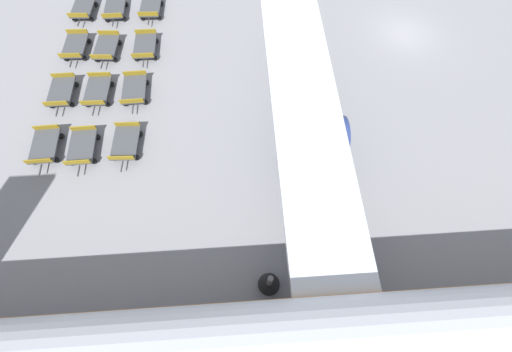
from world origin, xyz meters
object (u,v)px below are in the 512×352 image
baggage_dolly_row_mid_b_col_c (135,90)px  baggage_dolly_row_near_col_b (76,46)px  airplane (377,344)px  baggage_dolly_row_mid_a_col_d (83,147)px  baggage_dolly_row_mid_a_col_c (98,91)px  baggage_dolly_row_mid_b_col_a (151,7)px  baggage_dolly_row_near_col_a (83,8)px  baggage_dolly_row_near_col_d (45,146)px  baggage_dolly_row_mid_a_col_b (107,48)px  baggage_dolly_row_mid_a_col_a (115,9)px  baggage_dolly_row_mid_b_col_d (126,143)px  baggage_dolly_row_mid_b_col_b (145,47)px  baggage_dolly_row_near_col_c (62,92)px

baggage_dolly_row_mid_b_col_c → baggage_dolly_row_near_col_b: bearing=-126.1°
airplane → baggage_dolly_row_mid_a_col_d: (-9.44, -15.27, -2.91)m
baggage_dolly_row_mid_a_col_c → baggage_dolly_row_mid_b_col_a: 8.50m
airplane → baggage_dolly_row_near_col_a: airplane is taller
baggage_dolly_row_near_col_b → baggage_dolly_row_mid_a_col_d: bearing=19.5°
baggage_dolly_row_near_col_a → baggage_dolly_row_near_col_d: 12.25m
airplane → baggage_dolly_row_near_col_a: size_ratio=15.13×
baggage_dolly_row_near_col_d → baggage_dolly_row_mid_b_col_c: (-4.51, 4.38, 0.00)m
baggage_dolly_row_mid_a_col_b → baggage_dolly_row_mid_a_col_c: (3.89, 0.43, 0.00)m
baggage_dolly_row_mid_a_col_d → baggage_dolly_row_mid_a_col_a: bearing=-175.1°
airplane → baggage_dolly_row_near_col_b: airplane is taller
baggage_dolly_row_near_col_b → baggage_dolly_row_mid_b_col_a: same height
baggage_dolly_row_mid_a_col_c → baggage_dolly_row_mid_b_col_d: (3.82, 2.73, 0.00)m
baggage_dolly_row_near_col_d → baggage_dolly_row_mid_a_col_d: 2.24m
baggage_dolly_row_mid_a_col_c → baggage_dolly_row_mid_b_col_b: same height
baggage_dolly_row_near_col_c → baggage_dolly_row_mid_b_col_d: (3.64, 5.07, 0.00)m
airplane → baggage_dolly_row_near_col_c: 22.54m
baggage_dolly_row_near_col_c → baggage_dolly_row_mid_a_col_d: 4.79m
airplane → baggage_dolly_row_near_col_b: 25.43m
baggage_dolly_row_near_col_a → baggage_dolly_row_mid_a_col_a: 2.44m
baggage_dolly_row_near_col_a → baggage_dolly_row_near_col_c: 8.14m
baggage_dolly_row_mid_a_col_d → baggage_dolly_row_mid_b_col_a: size_ratio=1.01×
baggage_dolly_row_near_col_a → baggage_dolly_row_mid_a_col_d: 12.63m
baggage_dolly_row_near_col_a → baggage_dolly_row_mid_b_col_c: 9.52m
baggage_dolly_row_mid_b_col_c → baggage_dolly_row_near_col_a: bearing=-143.8°
baggage_dolly_row_mid_a_col_b → baggage_dolly_row_mid_a_col_c: size_ratio=0.99×
baggage_dolly_row_near_col_a → baggage_dolly_row_near_col_c: size_ratio=0.99×
baggage_dolly_row_near_col_d → baggage_dolly_row_mid_b_col_d: 4.77m
airplane → baggage_dolly_row_near_col_d: (-9.39, -17.50, -2.91)m
baggage_dolly_row_near_col_d → baggage_dolly_row_mid_b_col_c: size_ratio=1.00×
baggage_dolly_row_near_col_c → baggage_dolly_row_mid_b_col_c: 4.73m
baggage_dolly_row_mid_a_col_a → baggage_dolly_row_mid_a_col_b: 4.13m
baggage_dolly_row_near_col_a → baggage_dolly_row_mid_a_col_b: bearing=35.2°
baggage_dolly_row_mid_b_col_b → baggage_dolly_row_mid_b_col_a: bearing=-174.3°
airplane → baggage_dolly_row_mid_b_col_a: bearing=-148.2°
baggage_dolly_row_near_col_a → baggage_dolly_row_mid_b_col_c: (7.68, 5.63, 0.00)m
baggage_dolly_row_near_col_c → baggage_dolly_row_mid_a_col_b: 4.50m
baggage_dolly_row_near_col_c → baggage_dolly_row_mid_b_col_d: 6.24m
baggage_dolly_row_mid_a_col_c → baggage_dolly_row_mid_b_col_c: bearing=95.6°
baggage_dolly_row_near_col_b → baggage_dolly_row_mid_a_col_d: size_ratio=0.99×
baggage_dolly_row_mid_b_col_b → baggage_dolly_row_mid_a_col_c: bearing=-28.7°
baggage_dolly_row_mid_a_col_b → baggage_dolly_row_mid_b_col_b: (-0.26, 2.70, 0.00)m
baggage_dolly_row_near_col_a → baggage_dolly_row_mid_a_col_d: (12.14, 3.48, 0.00)m
baggage_dolly_row_near_col_c → baggage_dolly_row_mid_a_col_c: (-0.18, 2.34, 0.00)m
airplane → baggage_dolly_row_near_col_a: 28.73m
baggage_dolly_row_mid_a_col_d → baggage_dolly_row_mid_b_col_c: bearing=154.3°
baggage_dolly_row_near_col_a → baggage_dolly_row_mid_b_col_d: same height
baggage_dolly_row_mid_a_col_d → baggage_dolly_row_mid_a_col_b: bearing=-175.4°
airplane → baggage_dolly_row_mid_a_col_b: 23.87m
baggage_dolly_row_near_col_d → baggage_dolly_row_mid_b_col_c: bearing=135.8°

